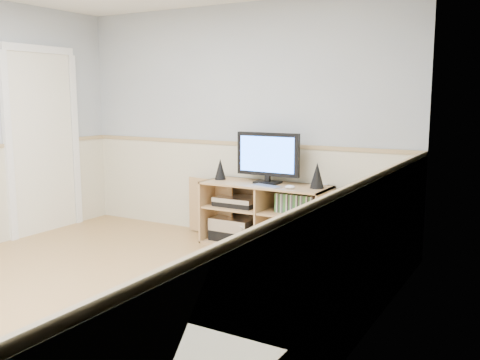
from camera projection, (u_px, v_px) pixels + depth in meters
name	position (u px, v px, depth m)	size (l,w,h in m)	color
room	(89.00, 139.00, 4.01)	(4.04, 4.54, 2.54)	tan
media_cabinet	(268.00, 213.00, 5.51)	(2.06, 0.49, 0.65)	tan
monitor	(268.00, 156.00, 5.41)	(0.68, 0.18, 0.52)	black
speaker_left	(220.00, 169.00, 5.69)	(0.12, 0.12, 0.22)	black
speaker_right	(317.00, 175.00, 5.14)	(0.14, 0.14, 0.25)	black
keyboard	(266.00, 186.00, 5.26)	(0.31, 0.12, 0.01)	silver
mouse	(290.00, 187.00, 5.13)	(0.10, 0.06, 0.04)	white
av_components	(235.00, 221.00, 5.66)	(0.52, 0.33, 0.47)	black
game_consoles	(295.00, 244.00, 5.33)	(0.46, 0.30, 0.11)	white
game_cases	(296.00, 204.00, 5.25)	(0.40, 0.14, 0.19)	#3F8C3F
wall_outlet	(322.00, 189.00, 5.39)	(0.12, 0.03, 0.12)	white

